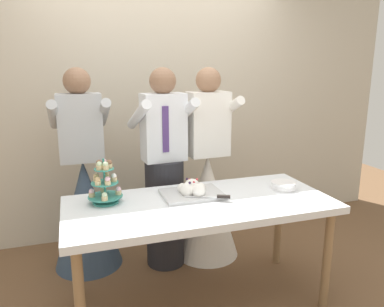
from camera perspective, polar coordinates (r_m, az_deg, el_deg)
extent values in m
plane|color=brown|center=(2.90, 1.19, -21.81)|extent=(8.00, 8.00, 0.00)
cube|color=beige|center=(3.70, -5.90, 9.89)|extent=(5.20, 0.10, 2.90)
cube|color=silver|center=(2.54, 1.27, -7.88)|extent=(1.80, 0.80, 0.05)
cylinder|color=olive|center=(2.32, -16.79, -21.66)|extent=(0.06, 0.06, 0.72)
cylinder|color=olive|center=(2.83, 20.04, -15.10)|extent=(0.06, 0.06, 0.72)
cylinder|color=olive|center=(2.87, -17.23, -14.42)|extent=(0.06, 0.06, 0.72)
cylinder|color=olive|center=(3.29, 13.10, -10.41)|extent=(0.06, 0.06, 0.72)
cylinder|color=teal|center=(2.57, -13.12, -7.24)|extent=(0.17, 0.17, 0.01)
cylinder|color=teal|center=(2.53, -13.30, -4.13)|extent=(0.01, 0.01, 0.31)
cylinder|color=teal|center=(2.56, -13.17, -6.42)|extent=(0.23, 0.23, 0.01)
cylinder|color=#D1B784|center=(2.56, -11.25, -5.89)|extent=(0.04, 0.04, 0.03)
sphere|color=#EAB7C6|center=(2.56, -11.27, -5.39)|extent=(0.04, 0.04, 0.04)
cylinder|color=#D1B784|center=(2.64, -13.45, -5.46)|extent=(0.04, 0.04, 0.03)
sphere|color=beige|center=(2.63, -13.47, -4.97)|extent=(0.04, 0.04, 0.04)
cylinder|color=#D1B784|center=(2.56, -15.14, -6.14)|extent=(0.04, 0.04, 0.03)
sphere|color=#EAB7C6|center=(2.55, -15.18, -5.63)|extent=(0.04, 0.04, 0.04)
cylinder|color=#D1B784|center=(2.47, -13.28, -6.73)|extent=(0.04, 0.04, 0.03)
sphere|color=beige|center=(2.46, -13.31, -6.21)|extent=(0.04, 0.04, 0.04)
cylinder|color=teal|center=(2.53, -13.28, -4.40)|extent=(0.18, 0.18, 0.01)
cylinder|color=#D1B784|center=(2.53, -11.91, -3.91)|extent=(0.04, 0.04, 0.03)
sphere|color=white|center=(2.52, -11.93, -3.39)|extent=(0.04, 0.04, 0.04)
cylinder|color=#D1B784|center=(2.58, -13.02, -3.62)|extent=(0.04, 0.04, 0.03)
sphere|color=#D6B27A|center=(2.58, -13.05, -3.11)|extent=(0.04, 0.04, 0.04)
cylinder|color=#D1B784|center=(2.56, -14.49, -3.87)|extent=(0.04, 0.04, 0.03)
sphere|color=#D6B27A|center=(2.55, -14.52, -3.36)|extent=(0.04, 0.04, 0.04)
cylinder|color=#D1B784|center=(2.48, -14.25, -4.39)|extent=(0.04, 0.04, 0.03)
sphere|color=#D6B27A|center=(2.47, -14.28, -3.87)|extent=(0.04, 0.04, 0.04)
cylinder|color=#D1B784|center=(2.47, -12.83, -4.41)|extent=(0.04, 0.04, 0.03)
sphere|color=#EAB7C6|center=(2.46, -12.86, -3.88)|extent=(0.04, 0.04, 0.04)
cylinder|color=teal|center=(2.50, -13.40, -2.33)|extent=(0.13, 0.13, 0.01)
cylinder|color=#D1B784|center=(2.51, -12.59, -1.86)|extent=(0.04, 0.04, 0.03)
sphere|color=brown|center=(2.50, -12.62, -1.34)|extent=(0.04, 0.04, 0.04)
cylinder|color=#D1B784|center=(2.53, -13.33, -1.73)|extent=(0.04, 0.04, 0.03)
sphere|color=#EAB7C6|center=(2.53, -13.36, -1.21)|extent=(0.04, 0.04, 0.04)
cylinder|color=#D1B784|center=(2.52, -14.08, -1.85)|extent=(0.04, 0.04, 0.03)
sphere|color=brown|center=(2.52, -14.11, -1.33)|extent=(0.04, 0.04, 0.04)
cylinder|color=#D1B784|center=(2.47, -14.04, -2.14)|extent=(0.04, 0.04, 0.03)
sphere|color=beige|center=(2.47, -14.07, -1.60)|extent=(0.04, 0.04, 0.04)
cylinder|color=#D1B784|center=(2.47, -13.13, -2.15)|extent=(0.04, 0.04, 0.03)
sphere|color=beige|center=(2.46, -13.16, -1.61)|extent=(0.04, 0.04, 0.04)
cube|color=silver|center=(2.63, -0.01, -6.25)|extent=(0.42, 0.31, 0.02)
sphere|color=white|center=(2.64, 1.30, -5.32)|extent=(0.08, 0.08, 0.08)
sphere|color=white|center=(2.67, -0.01, -4.98)|extent=(0.09, 0.09, 0.09)
sphere|color=white|center=(2.64, -1.49, -5.34)|extent=(0.07, 0.07, 0.07)
sphere|color=white|center=(2.58, -0.69, -5.59)|extent=(0.10, 0.10, 0.10)
sphere|color=white|center=(2.56, 1.03, -5.76)|extent=(0.10, 0.10, 0.10)
sphere|color=white|center=(2.61, -0.01, -5.08)|extent=(0.11, 0.11, 0.11)
sphere|color=#2D1938|center=(2.55, -0.35, -4.51)|extent=(0.02, 0.02, 0.02)
sphere|color=#B21923|center=(2.59, -0.28, -4.45)|extent=(0.02, 0.02, 0.02)
sphere|color=#2D1938|center=(2.62, -0.80, -3.94)|extent=(0.02, 0.02, 0.02)
sphere|color=#DB474C|center=(2.60, -0.34, -4.05)|extent=(0.02, 0.02, 0.02)
sphere|color=#2D1938|center=(2.59, 0.33, -4.28)|extent=(0.02, 0.02, 0.02)
sphere|color=#DB474C|center=(2.62, 0.76, -4.01)|extent=(0.02, 0.02, 0.02)
sphere|color=#B21923|center=(2.57, 0.26, -4.47)|extent=(0.02, 0.02, 0.02)
cube|color=silver|center=(2.53, 1.46, -6.67)|extent=(0.22, 0.11, 0.00)
cube|color=black|center=(2.53, 4.88, -6.61)|extent=(0.09, 0.06, 0.02)
cylinder|color=white|center=(2.86, 13.86, -5.19)|extent=(0.18, 0.18, 0.01)
cylinder|color=white|center=(2.85, 13.86, -5.00)|extent=(0.18, 0.18, 0.01)
cylinder|color=white|center=(2.85, 13.87, -4.75)|extent=(0.18, 0.18, 0.01)
cylinder|color=white|center=(2.85, 13.84, -4.55)|extent=(0.18, 0.18, 0.01)
cylinder|color=white|center=(2.84, 13.88, -4.37)|extent=(0.18, 0.18, 0.01)
cylinder|color=#232328|center=(3.18, -4.16, -9.05)|extent=(0.32, 0.32, 0.92)
cube|color=white|center=(2.98, -4.40, 4.04)|extent=(0.36, 0.23, 0.54)
sphere|color=#8C664C|center=(2.94, -4.53, 11.06)|extent=(0.21, 0.21, 0.21)
cylinder|color=white|center=(2.90, -8.21, 5.86)|extent=(0.12, 0.49, 0.28)
cylinder|color=white|center=(3.03, -1.22, 6.29)|extent=(0.12, 0.49, 0.28)
cube|color=#4C3372|center=(2.87, -4.08, 3.71)|extent=(0.05, 0.02, 0.36)
cone|color=white|center=(3.32, 2.34, -8.00)|extent=(0.56, 0.56, 0.92)
cube|color=white|center=(3.13, 2.47, 4.53)|extent=(0.35, 0.22, 0.54)
sphere|color=#997054|center=(3.10, 2.53, 11.21)|extent=(0.21, 0.21, 0.21)
cylinder|color=white|center=(3.04, -0.94, 6.33)|extent=(0.11, 0.49, 0.28)
cylinder|color=white|center=(3.20, 5.46, 6.62)|extent=(0.11, 0.49, 0.28)
cone|color=#334760|center=(3.27, -15.94, -8.91)|extent=(0.56, 0.56, 0.92)
cube|color=#B2B7BC|center=(3.07, -16.81, 3.80)|extent=(0.34, 0.20, 0.54)
sphere|color=#8C664C|center=(3.04, -17.28, 10.59)|extent=(0.21, 0.21, 0.21)
cylinder|color=#B2B7BC|center=(3.06, -20.55, 5.52)|extent=(0.08, 0.49, 0.28)
cylinder|color=#B2B7BC|center=(3.07, -13.43, 6.04)|extent=(0.08, 0.49, 0.28)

